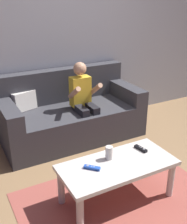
{
  "coord_description": "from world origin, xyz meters",
  "views": [
    {
      "loc": [
        -1.37,
        -1.56,
        1.74
      ],
      "look_at": [
        -0.09,
        0.8,
        0.59
      ],
      "focal_mm": 45.05,
      "sensor_mm": 36.0,
      "label": 1
    }
  ],
  "objects": [
    {
      "name": "area_rug",
      "position": [
        -0.21,
        0.14,
        0.0
      ],
      "size": [
        1.74,
        1.08,
        0.01
      ],
      "primitive_type": "cube",
      "color": "#9E4C42",
      "rests_on": "ground"
    },
    {
      "name": "wall_back",
      "position": [
        0.0,
        1.85,
        1.25
      ],
      "size": [
        4.78,
        0.05,
        2.5
      ],
      "primitive_type": "cube",
      "color": "#999EA8",
      "rests_on": "ground"
    },
    {
      "name": "game_remote_black_center",
      "position": [
        0.1,
        0.23,
        0.39
      ],
      "size": [
        0.06,
        0.14,
        0.03
      ],
      "color": "black",
      "rests_on": "coffee_table"
    },
    {
      "name": "soda_can",
      "position": [
        -0.24,
        0.24,
        0.44
      ],
      "size": [
        0.07,
        0.07,
        0.12
      ],
      "primitive_type": "cylinder",
      "color": "silver",
      "rests_on": "coffee_table"
    },
    {
      "name": "coffee_table",
      "position": [
        -0.21,
        0.14,
        0.32
      ],
      "size": [
        1.02,
        0.48,
        0.38
      ],
      "color": "beige",
      "rests_on": "ground"
    },
    {
      "name": "ground_plane",
      "position": [
        0.0,
        0.0,
        0.0
      ],
      "size": [
        9.55,
        9.55,
        0.0
      ],
      "primitive_type": "plane",
      "color": "olive"
    },
    {
      "name": "person_seated_on_couch",
      "position": [
        0.03,
        1.28,
        0.56
      ],
      "size": [
        0.34,
        0.42,
        0.99
      ],
      "color": "black",
      "rests_on": "ground"
    },
    {
      "name": "couch",
      "position": [
        -0.08,
        1.46,
        0.3
      ],
      "size": [
        1.74,
        0.8,
        0.84
      ],
      "color": "#38383D",
      "rests_on": "ground"
    },
    {
      "name": "game_remote_blue_near_edge",
      "position": [
        -0.45,
        0.17,
        0.39
      ],
      "size": [
        0.12,
        0.13,
        0.03
      ],
      "color": "blue",
      "rests_on": "coffee_table"
    }
  ]
}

